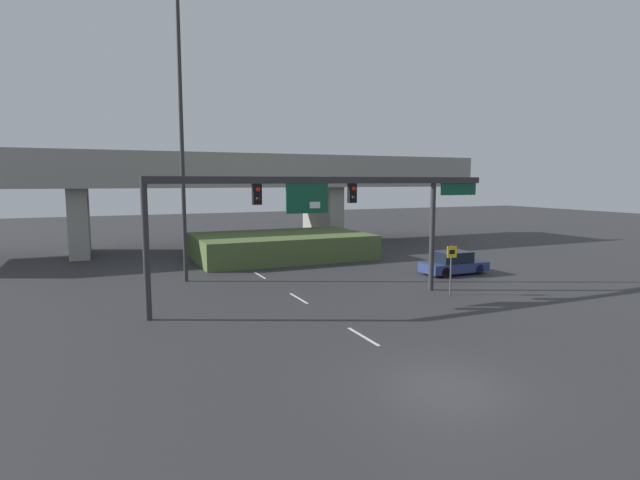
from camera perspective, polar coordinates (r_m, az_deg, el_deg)
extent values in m
plane|color=#2D2D30|center=(15.46, 14.11, -15.78)|extent=(160.00, 160.00, 0.00)
cube|color=silver|center=(19.36, 4.94, -10.91)|extent=(0.14, 2.40, 0.01)
cube|color=silver|center=(25.26, -2.45, -6.67)|extent=(0.14, 2.40, 0.01)
cube|color=silver|center=(31.49, -6.92, -4.01)|extent=(0.14, 2.40, 0.01)
cube|color=silver|center=(37.90, -9.87, -2.23)|extent=(0.14, 2.40, 0.01)
cylinder|color=#2D2D30|center=(22.07, -19.26, -1.00)|extent=(0.28, 0.28, 6.07)
cylinder|color=#2D2D30|center=(27.29, 12.70, 0.64)|extent=(0.28, 0.28, 6.07)
cube|color=#2D2D30|center=(24.14, 1.65, 6.85)|extent=(17.40, 0.32, 0.32)
cube|color=black|center=(22.77, -7.23, 5.21)|extent=(0.40, 0.28, 0.95)
sphere|color=red|center=(22.60, -7.11, 5.74)|extent=(0.22, 0.22, 0.22)
sphere|color=black|center=(22.61, -7.10, 4.66)|extent=(0.22, 0.22, 0.22)
cube|color=black|center=(24.58, 3.68, 5.36)|extent=(0.40, 0.28, 0.95)
sphere|color=red|center=(24.42, 3.88, 5.85)|extent=(0.22, 0.22, 0.22)
sphere|color=black|center=(24.43, 3.87, 4.85)|extent=(0.22, 0.22, 0.22)
cube|color=#0F4C33|center=(23.48, -1.47, 4.77)|extent=(2.11, 0.08, 1.39)
cube|color=white|center=(23.59, -0.59, 4.02)|extent=(0.53, 0.03, 0.31)
cube|color=#0F4C33|center=(28.07, 15.54, 5.62)|extent=(2.30, 0.07, 0.64)
cylinder|color=#4C4C4C|center=(26.63, 14.72, -3.34)|extent=(0.08, 0.08, 2.60)
cube|color=yellow|center=(26.45, 14.85, -1.33)|extent=(0.60, 0.03, 0.60)
cube|color=black|center=(26.44, 14.87, -1.34)|extent=(0.33, 0.01, 0.21)
cylinder|color=#2D2D30|center=(29.98, -15.53, 10.95)|extent=(0.24, 0.24, 16.36)
cube|color=gray|center=(44.53, -12.30, 7.13)|extent=(49.49, 8.24, 1.89)
cube|color=gray|center=(40.73, -11.23, 9.17)|extent=(49.49, 0.40, 0.90)
cube|color=gray|center=(43.78, -25.79, 1.89)|extent=(1.40, 6.59, 5.32)
cube|color=gray|center=(47.86, 0.26, 2.93)|extent=(1.40, 6.59, 5.32)
cube|color=#4C6033|center=(38.28, -4.48, -0.68)|extent=(12.89, 8.15, 1.83)
cube|color=navy|center=(32.81, 15.04, -2.96)|extent=(4.22, 1.86, 0.59)
cube|color=black|center=(32.60, 14.84, -1.88)|extent=(2.20, 1.67, 0.69)
cylinder|color=black|center=(34.26, 15.88, -2.81)|extent=(0.64, 0.22, 0.64)
cylinder|color=black|center=(33.06, 17.67, -3.22)|extent=(0.64, 0.22, 0.64)
cylinder|color=black|center=(32.67, 12.35, -3.17)|extent=(0.64, 0.22, 0.64)
cylinder|color=black|center=(31.40, 14.10, -3.62)|extent=(0.64, 0.22, 0.64)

